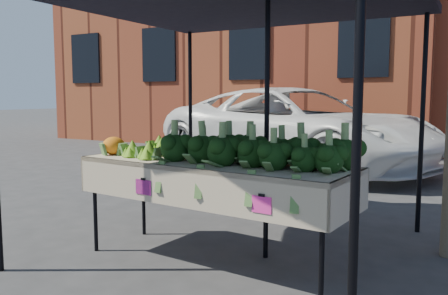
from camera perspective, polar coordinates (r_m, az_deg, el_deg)
ground at (r=4.20m, az=-2.04°, el=-13.85°), size 90.00×90.00×0.00m
table at (r=4.00m, az=-1.41°, el=-8.12°), size 2.46×1.01×0.90m
canopy at (r=4.30m, az=1.44°, el=5.27°), size 3.16×3.16×2.74m
broccoli_heap at (r=3.74m, az=3.92°, el=0.18°), size 1.63×0.60×0.30m
romanesco_cluster at (r=4.30m, az=-8.84°, el=0.45°), size 0.46×0.60×0.23m
cauliflower_pair at (r=4.49m, az=-13.39°, el=0.45°), size 0.23×0.23×0.21m
vehicle at (r=9.54m, az=9.01°, el=15.21°), size 2.39×3.09×5.89m
building_left at (r=17.19m, az=4.59°, el=16.46°), size 12.00×8.00×9.00m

